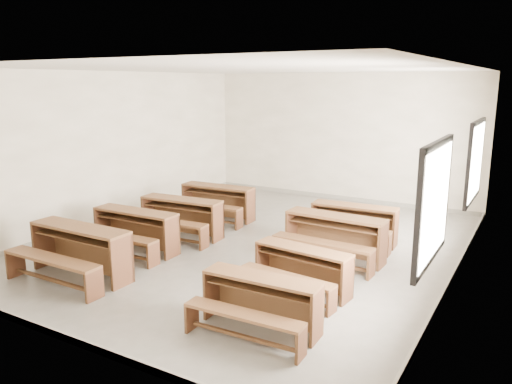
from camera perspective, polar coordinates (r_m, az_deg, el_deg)
The scene contains 9 objects.
room at distance 8.93m, azimuth 0.50°, elevation 7.12°, with size 8.50×8.50×3.20m.
desk_set_0 at distance 8.22m, azimuth -19.68°, elevation -6.05°, with size 1.79×0.93×0.80m.
desk_set_1 at distance 9.17m, azimuth -13.77°, elevation -4.00°, with size 1.68×0.91×0.74m.
desk_set_2 at distance 9.87m, azimuth -8.64°, elevation -2.58°, with size 1.74×1.00×0.75m.
desk_set_3 at distance 11.03m, azimuth -4.51°, elevation -0.89°, with size 1.71×0.96×0.75m.
desk_set_4 at distance 6.20m, azimuth 0.44°, elevation -12.17°, with size 1.52×0.82×0.67m.
desk_set_5 at distance 7.27m, azimuth 5.18°, elevation -8.49°, with size 1.52×0.90×0.65m.
desk_set_6 at distance 8.60m, azimuth 8.87°, elevation -4.78°, with size 1.74×0.95×0.77m.
desk_set_7 at distance 9.56m, azimuth 11.05°, elevation -3.30°, with size 1.64×0.92×0.72m.
Camera 1 is at (4.50, -7.72, 2.98)m, focal length 35.00 mm.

